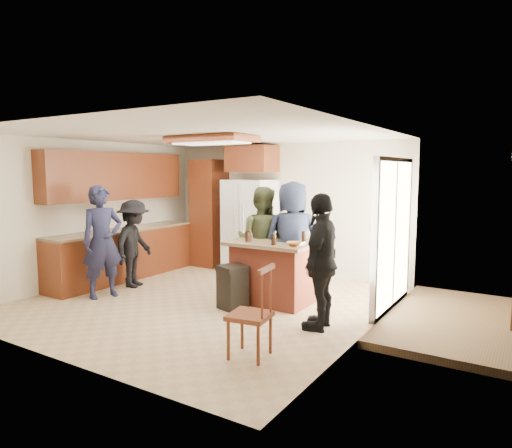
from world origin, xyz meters
The scene contains 12 objects.
person_front_left centered at (-1.52, -0.62, 0.88)m, with size 0.64×0.47×1.76m, color #1B1C36.
person_behind_left centered at (0.47, 0.87, 0.86)m, with size 0.84×0.52×1.73m, color #363C23.
person_behind_right centered at (0.99, 0.93, 0.91)m, with size 0.89×0.58×1.82m, color black.
person_side_right centered at (1.95, -0.14, 0.85)m, with size 1.00×0.51×1.71m, color black.
person_counter centered at (-1.60, 0.10, 0.74)m, with size 0.96×0.45×1.49m, color black.
left_cabinetry centered at (-2.24, 0.40, 0.96)m, with size 0.64×3.00×2.30m.
back_wall_units centered at (-1.33, 2.20, 1.38)m, with size 1.80×0.60×2.45m.
refrigerator centered at (-0.55, 2.12, 0.90)m, with size 0.90×0.76×1.80m.
kitchen_island centered at (0.88, 0.58, 0.47)m, with size 1.28×1.03×0.93m.
island_items centered at (1.06, 0.46, 0.97)m, with size 0.94×0.72×0.15m.
trash_bin centered at (0.55, -0.06, 0.32)m, with size 0.46×0.46×0.63m.
spindle_chair centered at (1.70, -1.36, 0.45)m, with size 0.48×0.48×0.99m.
Camera 1 is at (4.21, -5.30, 1.98)m, focal length 32.00 mm.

